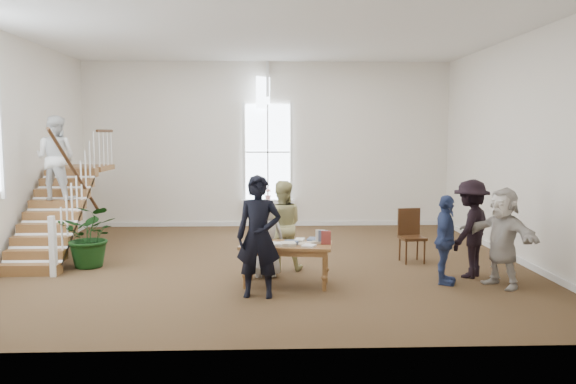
{
  "coord_description": "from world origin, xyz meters",
  "views": [
    {
      "loc": [
        -0.01,
        -10.96,
        2.57
      ],
      "look_at": [
        0.41,
        0.4,
        1.37
      ],
      "focal_mm": 35.0,
      "sensor_mm": 36.0,
      "label": 1
    }
  ],
  "objects_px": {
    "person_yellow": "(282,225)",
    "woman_cluster_c": "(502,237)",
    "woman_cluster_b": "(471,229)",
    "police_officer": "(259,237)",
    "floor_plant": "(91,236)",
    "library_table": "(286,248)",
    "woman_cluster_a": "(445,240)",
    "elderly_woman": "(265,238)",
    "side_chair": "(411,232)"
  },
  "relations": [
    {
      "from": "police_officer",
      "to": "elderly_woman",
      "type": "height_order",
      "value": "police_officer"
    },
    {
      "from": "elderly_woman",
      "to": "woman_cluster_c",
      "type": "distance_m",
      "value": 4.04
    },
    {
      "from": "person_yellow",
      "to": "woman_cluster_b",
      "type": "bearing_deg",
      "value": 169.04
    },
    {
      "from": "person_yellow",
      "to": "police_officer",
      "type": "bearing_deg",
      "value": 77.19
    },
    {
      "from": "person_yellow",
      "to": "woman_cluster_b",
      "type": "height_order",
      "value": "woman_cluster_b"
    },
    {
      "from": "woman_cluster_a",
      "to": "side_chair",
      "type": "xyz_separation_m",
      "value": [
        -0.16,
        1.7,
        -0.16
      ]
    },
    {
      "from": "elderly_woman",
      "to": "woman_cluster_b",
      "type": "distance_m",
      "value": 3.67
    },
    {
      "from": "library_table",
      "to": "floor_plant",
      "type": "distance_m",
      "value": 3.97
    },
    {
      "from": "floor_plant",
      "to": "side_chair",
      "type": "xyz_separation_m",
      "value": [
        6.26,
        0.25,
        -0.01
      ]
    },
    {
      "from": "person_yellow",
      "to": "library_table",
      "type": "bearing_deg",
      "value": 92.53
    },
    {
      "from": "police_officer",
      "to": "woman_cluster_c",
      "type": "distance_m",
      "value": 4.09
    },
    {
      "from": "woman_cluster_b",
      "to": "floor_plant",
      "type": "distance_m",
      "value": 7.09
    },
    {
      "from": "police_officer",
      "to": "person_yellow",
      "type": "relative_size",
      "value": 1.14
    },
    {
      "from": "elderly_woman",
      "to": "side_chair",
      "type": "distance_m",
      "value": 3.1
    },
    {
      "from": "woman_cluster_c",
      "to": "library_table",
      "type": "bearing_deg",
      "value": -121.35
    },
    {
      "from": "police_officer",
      "to": "floor_plant",
      "type": "height_order",
      "value": "police_officer"
    },
    {
      "from": "woman_cluster_a",
      "to": "floor_plant",
      "type": "xyz_separation_m",
      "value": [
        -6.41,
        1.45,
        -0.15
      ]
    },
    {
      "from": "library_table",
      "to": "police_officer",
      "type": "height_order",
      "value": "police_officer"
    },
    {
      "from": "elderly_woman",
      "to": "floor_plant",
      "type": "height_order",
      "value": "elderly_woman"
    },
    {
      "from": "police_officer",
      "to": "woman_cluster_a",
      "type": "height_order",
      "value": "police_officer"
    },
    {
      "from": "elderly_woman",
      "to": "person_yellow",
      "type": "xyz_separation_m",
      "value": [
        0.3,
        0.5,
        0.14
      ]
    },
    {
      "from": "elderly_woman",
      "to": "side_chair",
      "type": "xyz_separation_m",
      "value": [
        2.9,
        1.09,
        -0.1
      ]
    },
    {
      "from": "woman_cluster_a",
      "to": "woman_cluster_c",
      "type": "height_order",
      "value": "woman_cluster_c"
    },
    {
      "from": "woman_cluster_a",
      "to": "side_chair",
      "type": "bearing_deg",
      "value": 28.46
    },
    {
      "from": "woman_cluster_c",
      "to": "floor_plant",
      "type": "relative_size",
      "value": 1.38
    },
    {
      "from": "library_table",
      "to": "floor_plant",
      "type": "relative_size",
      "value": 1.32
    },
    {
      "from": "woman_cluster_b",
      "to": "side_chair",
      "type": "xyz_separation_m",
      "value": [
        -0.76,
        1.25,
        -0.28
      ]
    },
    {
      "from": "police_officer",
      "to": "woman_cluster_c",
      "type": "xyz_separation_m",
      "value": [
        4.06,
        0.45,
        -0.12
      ]
    },
    {
      "from": "elderly_woman",
      "to": "person_yellow",
      "type": "bearing_deg",
      "value": -126.48
    },
    {
      "from": "library_table",
      "to": "woman_cluster_a",
      "type": "distance_m",
      "value": 2.71
    },
    {
      "from": "side_chair",
      "to": "floor_plant",
      "type": "bearing_deg",
      "value": 176.01
    },
    {
      "from": "woman_cluster_c",
      "to": "side_chair",
      "type": "distance_m",
      "value": 2.18
    },
    {
      "from": "woman_cluster_a",
      "to": "side_chair",
      "type": "distance_m",
      "value": 1.71
    },
    {
      "from": "library_table",
      "to": "elderly_woman",
      "type": "height_order",
      "value": "elderly_woman"
    },
    {
      "from": "person_yellow",
      "to": "woman_cluster_c",
      "type": "relative_size",
      "value": 1.01
    },
    {
      "from": "elderly_woman",
      "to": "person_yellow",
      "type": "relative_size",
      "value": 0.83
    },
    {
      "from": "police_officer",
      "to": "woman_cluster_c",
      "type": "bearing_deg",
      "value": 12.87
    },
    {
      "from": "library_table",
      "to": "woman_cluster_b",
      "type": "bearing_deg",
      "value": 16.04
    },
    {
      "from": "person_yellow",
      "to": "side_chair",
      "type": "distance_m",
      "value": 2.68
    },
    {
      "from": "library_table",
      "to": "woman_cluster_b",
      "type": "xyz_separation_m",
      "value": [
        3.31,
        0.45,
        0.24
      ]
    },
    {
      "from": "police_officer",
      "to": "woman_cluster_a",
      "type": "distance_m",
      "value": 3.23
    },
    {
      "from": "person_yellow",
      "to": "woman_cluster_b",
      "type": "distance_m",
      "value": 3.42
    },
    {
      "from": "woman_cluster_b",
      "to": "person_yellow",
      "type": "bearing_deg",
      "value": -59.25
    },
    {
      "from": "woman_cluster_c",
      "to": "woman_cluster_a",
      "type": "bearing_deg",
      "value": -130.68
    },
    {
      "from": "library_table",
      "to": "side_chair",
      "type": "bearing_deg",
      "value": 41.85
    },
    {
      "from": "police_officer",
      "to": "person_yellow",
      "type": "distance_m",
      "value": 1.8
    },
    {
      "from": "elderly_woman",
      "to": "person_yellow",
      "type": "height_order",
      "value": "person_yellow"
    },
    {
      "from": "police_officer",
      "to": "woman_cluster_b",
      "type": "xyz_separation_m",
      "value": [
        3.76,
        1.1,
        -0.09
      ]
    },
    {
      "from": "library_table",
      "to": "woman_cluster_b",
      "type": "distance_m",
      "value": 3.35
    },
    {
      "from": "woman_cluster_a",
      "to": "side_chair",
      "type": "height_order",
      "value": "woman_cluster_a"
    }
  ]
}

